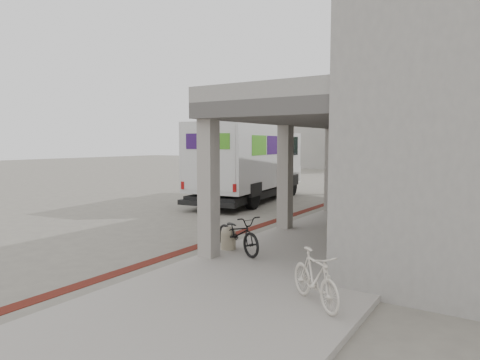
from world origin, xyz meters
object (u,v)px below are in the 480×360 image
Objects in this scene: utility_cabinet at (377,213)px; bicycle_black at (238,234)px; fedex_truck at (249,161)px; bench at (364,219)px; bicycle_cream at (315,278)px.

bicycle_black is (-2.03, -5.02, 0.00)m from utility_cabinet.
fedex_truck is 8.11m from bench.
bench is 4.93m from bicycle_black.
bicycle_black reaches higher than utility_cabinet.
fedex_truck is 10.22m from bicycle_black.
utility_cabinet is 0.62× the size of bicycle_cream.
bicycle_black is at bearing -107.13° from utility_cabinet.
fedex_truck is 4.81× the size of bench.
bicycle_cream is (1.14, -6.76, 0.15)m from bench.
fedex_truck reaches higher than utility_cabinet.
fedex_truck is at bearing 74.73° from bicycle_cream.
bicycle_cream is at bearing -83.52° from bench.
bicycle_black is (5.01, -8.80, -1.34)m from fedex_truck.
bicycle_cream is at bearing -61.27° from fedex_truck.
utility_cabinet is 7.22m from bicycle_cream.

